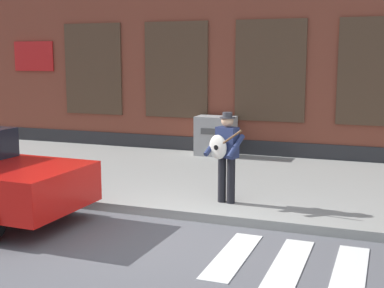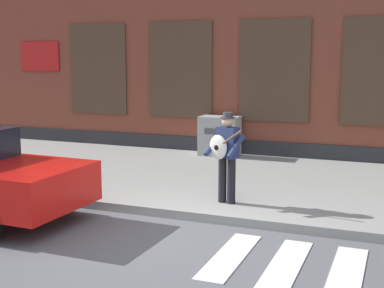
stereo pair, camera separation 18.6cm
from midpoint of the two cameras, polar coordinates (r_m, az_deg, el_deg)
The scene contains 5 objects.
ground_plane at distance 8.32m, azimuth -1.60°, elevation -10.27°, with size 160.00×160.00×0.00m, color #56565B.
sidewalk at distance 11.80m, azimuth 5.82°, elevation -4.00°, with size 28.00×5.70×0.16m.
building_backdrop at distance 16.29m, azimuth 10.91°, elevation 14.81°, with size 28.00×4.06×8.80m.
busker at distance 9.58m, azimuth 4.18°, elevation -0.86°, with size 0.72×0.64×1.65m.
utility_box at distance 14.33m, azimuth 3.33°, elevation 0.87°, with size 1.05×0.63×1.05m.
Camera 2 is at (3.18, -7.16, 2.79)m, focal length 50.00 mm.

